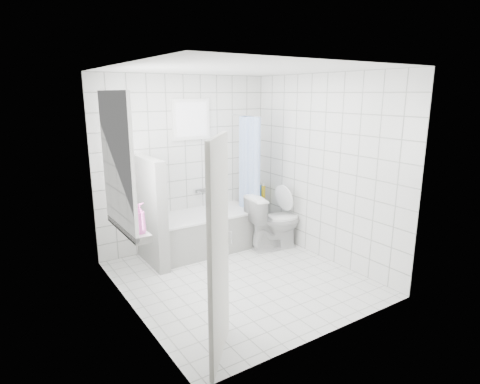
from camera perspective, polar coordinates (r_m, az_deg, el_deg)
ground at (r=5.30m, az=-0.02°, el=-12.20°), size 3.00×3.00×0.00m
ceiling at (r=4.77m, az=-0.02°, el=17.12°), size 3.00×3.00×0.00m
wall_back at (r=6.16m, az=-7.72°, el=4.12°), size 2.80×0.02×2.60m
wall_front at (r=3.75m, az=12.68°, el=-2.43°), size 2.80×0.02×2.60m
wall_left at (r=4.29m, az=-15.87°, el=-0.56°), size 0.02×3.00×2.60m
wall_right at (r=5.75m, az=11.75°, el=3.26°), size 0.02×3.00×2.60m
window_left at (r=4.52m, az=-16.74°, el=4.00°), size 0.01×0.90×1.40m
window_back at (r=6.09m, az=-6.87°, el=10.20°), size 0.50×0.01×0.50m
window_sill at (r=4.71m, az=-15.59°, el=-4.84°), size 0.18×1.02×0.08m
door at (r=3.50m, az=-3.02°, el=-8.46°), size 0.55×0.63×2.00m
bathtub at (r=6.13m, az=-5.05°, el=-5.61°), size 1.57×0.77×0.58m
partition_wall at (r=5.61m, az=-12.57°, el=-2.81°), size 0.15×0.85×1.50m
tiled_ledge at (r=6.92m, az=2.42°, el=-3.40°), size 0.40×0.24×0.55m
toilet at (r=6.16m, az=4.90°, el=-4.19°), size 0.89×0.59×0.85m
curtain_rod at (r=6.14m, az=0.79°, el=10.79°), size 0.02×0.80×0.02m
shower_curtain at (r=6.15m, az=1.44°, el=2.34°), size 0.14×0.48×1.78m
tub_faucet at (r=6.30m, az=-5.81°, el=0.22°), size 0.18×0.06×0.06m
sill_bottles at (r=4.59m, az=-15.32°, el=-3.00°), size 0.16×0.81×0.32m
ledge_bottles at (r=6.79m, az=2.91°, el=-0.21°), size 0.19×0.18×0.27m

